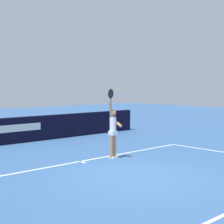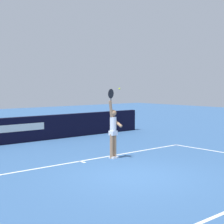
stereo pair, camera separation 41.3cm
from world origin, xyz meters
The scene contains 5 objects.
ground_plane centered at (0.00, 0.00, 0.00)m, with size 60.00×60.00×0.00m, color #345B8E.
court_lines centered at (0.00, -0.33, 0.00)m, with size 10.39×6.06×0.00m.
back_wall centered at (0.00, 7.62, 0.58)m, with size 14.79×0.29×1.17m.
tennis_player centered at (1.21, 2.28, 1.04)m, with size 0.47×0.51×2.50m.
tennis_ball centered at (1.49, 2.26, 2.48)m, with size 0.06×0.06×0.06m.
Camera 1 is at (-7.32, -6.94, 2.61)m, focal length 57.04 mm.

